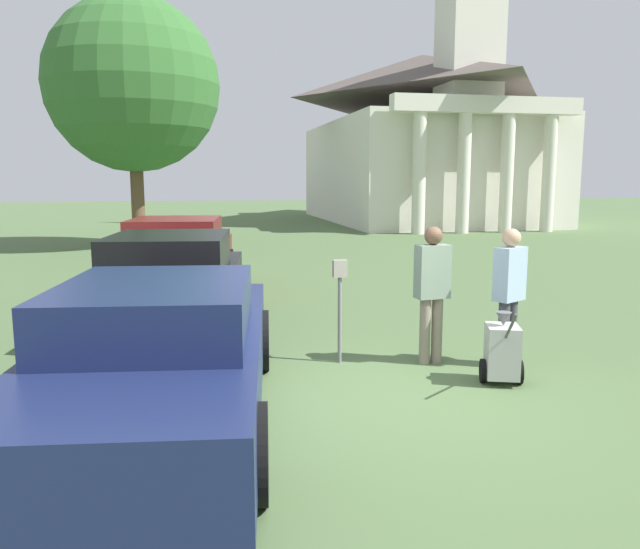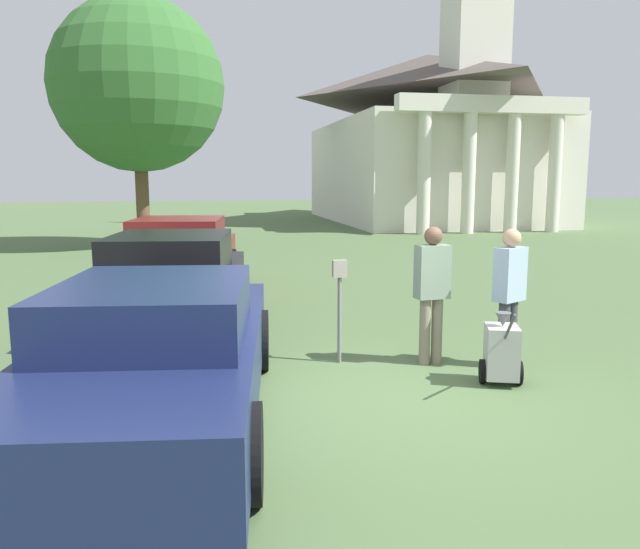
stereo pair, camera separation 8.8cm
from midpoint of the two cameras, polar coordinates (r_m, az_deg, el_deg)
name	(u,v)px [view 2 (the right image)]	position (r m, az deg, el deg)	size (l,w,h in m)	color
ground_plane	(385,399)	(6.90, 6.35, -11.25)	(120.00, 120.00, 0.00)	#4C663D
parked_car_navy	(159,356)	(6.21, -14.10, -7.22)	(2.51, 5.36, 1.42)	#19234C
parked_car_black	(173,290)	(9.44, -13.02, -1.41)	(2.40, 4.95, 1.56)	black
parked_car_maroon	(180,258)	(13.02, -12.45, 1.44)	(2.48, 4.97, 1.56)	maroon
parking_meter	(340,291)	(7.93, 2.12, -1.56)	(0.18, 0.09, 1.34)	slate
person_worker	(432,286)	(8.00, 10.52, -1.06)	(0.44, 0.26, 1.76)	gray
person_supervisor	(509,289)	(8.11, 17.23, -1.26)	(0.47, 0.40, 1.75)	#3F3F47
equipment_cart	(502,351)	(7.53, 16.59, -6.75)	(0.54, 1.00, 1.00)	#B2B2AD
church	(429,129)	(35.03, 9.98, 12.95)	(10.19, 16.14, 21.20)	silver
shade_tree	(138,86)	(22.29, -16.22, 16.26)	(5.68, 5.68, 8.23)	brown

